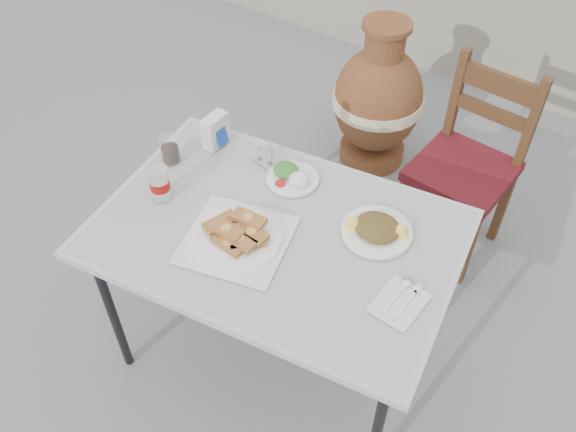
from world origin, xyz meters
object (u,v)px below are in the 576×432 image
Objects in this scene: pide_plate at (236,234)px; condiment_caddy at (267,157)px; salad_chopped_plate at (377,229)px; chair at (467,164)px; terracotta_urn at (378,100)px; napkin_holder at (215,131)px; salad_rice_plate at (292,176)px; soda_can at (159,183)px; cafe_table at (276,240)px; cola_glass at (170,151)px.

pide_plate and condiment_caddy have the same top height.
condiment_caddy reaches higher than salad_chopped_plate.
chair is 1.11× the size of terracotta_urn.
napkin_holder is (-0.38, 0.36, 0.03)m from pide_plate.
soda_can is (-0.34, -0.34, 0.05)m from salad_rice_plate.
cafe_table is 0.37m from condiment_caddy.
condiment_caddy is (-0.24, 0.28, 0.08)m from cafe_table.
soda_can is (-0.36, 0.02, 0.03)m from pide_plate.
salad_rice_plate is 1.77× the size of condiment_caddy.
condiment_caddy is 1.14m from terracotta_urn.
soda_can is at bearing -84.95° from napkin_holder.
terracotta_urn reaches higher than cafe_table.
pide_plate is (-0.08, -0.11, 0.08)m from cafe_table.
cola_glass is 0.95× the size of condiment_caddy.
salad_rice_plate is 0.81× the size of salad_chopped_plate.
cafe_table is 0.27m from salad_rice_plate.
condiment_caddy is (-0.14, 0.03, 0.01)m from salad_rice_plate.
napkin_holder reaches higher than salad_rice_plate.
salad_chopped_plate is 0.54m from condiment_caddy.
pide_plate is 3.16× the size of soda_can.
salad_chopped_plate is 1.86× the size of napkin_holder.
napkin_holder reaches higher than pide_plate.
napkin_holder is 0.16× the size of terracotta_urn.
cola_glass is at bearing -159.15° from salad_rice_plate.
pide_plate is at bearing -42.67° from napkin_holder.
cafe_table is 12.01× the size of condiment_caddy.
soda_can is 0.35m from napkin_holder.
pide_plate is at bearing -81.93° from terracotta_urn.
cafe_table is 1.43× the size of chair.
pide_plate is at bearing -141.90° from salad_chopped_plate.
chair is at bearing 87.26° from salad_chopped_plate.
salad_chopped_plate reaches higher than cafe_table.
soda_can is at bearing -134.90° from salad_rice_plate.
terracotta_urn is (-0.29, 1.35, -0.31)m from cafe_table.
cafe_table is 0.16m from pide_plate.
condiment_caddy is at bearing 111.44° from pide_plate.
cafe_table is 12.58× the size of cola_glass.
salad_rice_plate is 1.50× the size of napkin_holder.
chair is at bearing 61.03° from salad_rice_plate.
salad_rice_plate is at bearing 0.09° from napkin_holder.
soda_can reaches higher than pide_plate.
cafe_table is 1.10m from chair.
salad_rice_plate is (-0.10, 0.24, 0.07)m from cafe_table.
soda_can is at bearing -118.51° from condiment_caddy.
chair is at bearing 44.99° from napkin_holder.
napkin_holder is at bearing -173.24° from condiment_caddy.
chair is (0.04, 0.84, -0.29)m from salad_chopped_plate.
cafe_table is 3.22× the size of pide_plate.
salad_chopped_plate is 1.86× the size of soda_can.
salad_rice_plate is 1.86× the size of cola_glass.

